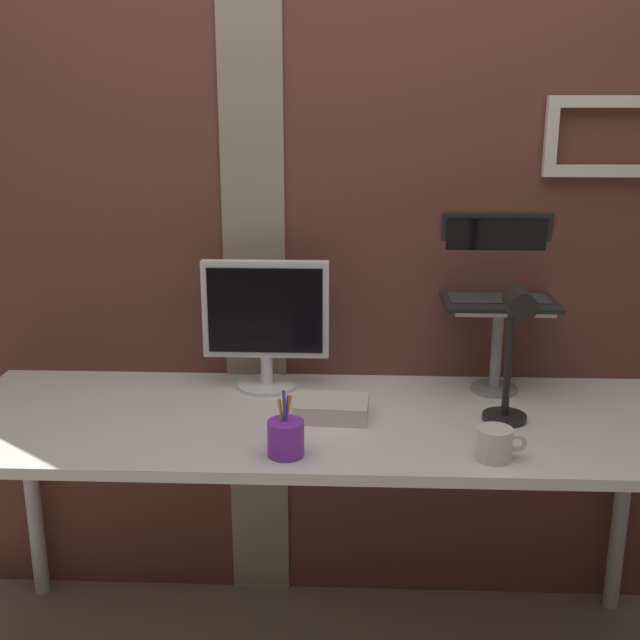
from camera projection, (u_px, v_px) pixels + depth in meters
brick_wall_back at (329, 203)px, 2.44m from camera, size 3.02×0.16×2.63m
desk at (318, 441)px, 2.22m from camera, size 2.04×0.69×0.78m
monitor at (266, 317)px, 2.36m from camera, size 0.37×0.18×0.39m
laptop_stand at (498, 333)px, 2.35m from camera, size 0.28×0.22×0.27m
laptop at (497, 275)px, 2.37m from camera, size 0.33×0.26×0.25m
desk_lamp at (514, 341)px, 2.06m from camera, size 0.12×0.20×0.39m
pen_cup at (286, 438)px, 1.95m from camera, size 0.09×0.09×0.17m
coffee_mug at (495, 444)px, 1.93m from camera, size 0.12×0.09×0.08m
paper_clutter_stack at (332, 409)px, 2.19m from camera, size 0.21×0.15×0.05m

